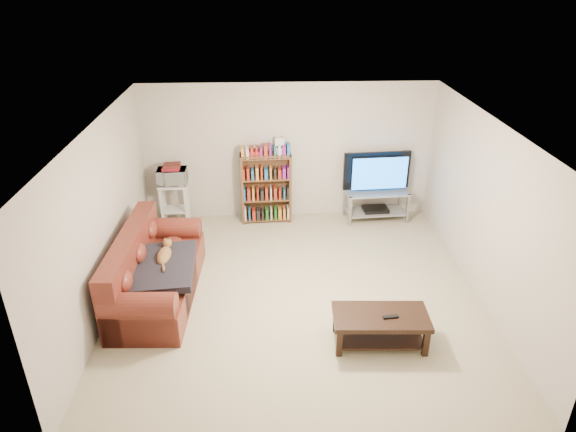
{
  "coord_description": "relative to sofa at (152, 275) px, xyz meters",
  "views": [
    {
      "loc": [
        -0.39,
        -5.95,
        4.15
      ],
      "look_at": [
        -0.1,
        0.4,
        1.0
      ],
      "focal_mm": 32.0,
      "sensor_mm": 36.0,
      "label": 1
    }
  ],
  "objects": [
    {
      "name": "ceiling",
      "position": [
        1.97,
        -0.02,
        2.07
      ],
      "size": [
        5.0,
        5.0,
        0.0
      ],
      "primitive_type": "plane",
      "rotation": [
        3.14,
        0.0,
        0.0
      ],
      "color": "white",
      "rests_on": "ground"
    },
    {
      "name": "floor",
      "position": [
        1.97,
        -0.02,
        -0.33
      ],
      "size": [
        5.0,
        5.0,
        0.0
      ],
      "primitive_type": "plane",
      "color": "#BBAF8B",
      "rests_on": "ground"
    },
    {
      "name": "wall_back",
      "position": [
        1.97,
        2.48,
        0.87
      ],
      "size": [
        5.0,
        0.0,
        5.0
      ],
      "primitive_type": "plane",
      "rotation": [
        1.57,
        0.0,
        0.0
      ],
      "color": "beige",
      "rests_on": "ground"
    },
    {
      "name": "sofa",
      "position": [
        0.0,
        0.0,
        0.0
      ],
      "size": [
        1.03,
        2.22,
        0.94
      ],
      "rotation": [
        0.0,
        0.0,
        -0.04
      ],
      "color": "maroon",
      "rests_on": "floor"
    },
    {
      "name": "remote",
      "position": [
        3.01,
        -1.17,
        0.09
      ],
      "size": [
        0.19,
        0.07,
        0.02
      ],
      "primitive_type": "cube",
      "rotation": [
        0.0,
        0.0,
        0.1
      ],
      "color": "black",
      "rests_on": "coffee_table"
    },
    {
      "name": "microwave",
      "position": [
        -0.0,
        2.14,
        0.59
      ],
      "size": [
        0.49,
        0.34,
        0.27
      ],
      "primitive_type": "imported",
      "rotation": [
        0.0,
        0.0,
        0.03
      ],
      "color": "silver",
      "rests_on": "microwave_stand"
    },
    {
      "name": "television",
      "position": [
        3.52,
        2.22,
        0.56
      ],
      "size": [
        1.19,
        0.24,
        0.68
      ],
      "primitive_type": "imported",
      "rotation": [
        0.0,
        0.0,
        3.21
      ],
      "color": "black",
      "rests_on": "tv_stand"
    },
    {
      "name": "blanket",
      "position": [
        0.18,
        -0.16,
        0.22
      ],
      "size": [
        0.9,
        1.13,
        0.19
      ],
      "primitive_type": "cube",
      "rotation": [
        0.05,
        -0.04,
        0.04
      ],
      "color": "black",
      "rests_on": "sofa"
    },
    {
      "name": "bookshelf",
      "position": [
        1.58,
        2.24,
        0.32
      ],
      "size": [
        0.88,
        0.32,
        1.25
      ],
      "rotation": [
        0.0,
        0.0,
        0.05
      ],
      "color": "brown",
      "rests_on": "floor"
    },
    {
      "name": "microwave_stand",
      "position": [
        -0.0,
        2.14,
        0.17
      ],
      "size": [
        0.5,
        0.37,
        0.78
      ],
      "rotation": [
        0.0,
        0.0,
        0.03
      ],
      "color": "silver",
      "rests_on": "floor"
    },
    {
      "name": "shelf_clutter",
      "position": [
        1.68,
        2.26,
        1.03
      ],
      "size": [
        0.64,
        0.22,
        0.28
      ],
      "rotation": [
        0.0,
        0.0,
        0.05
      ],
      "color": "silver",
      "rests_on": "bookshelf"
    },
    {
      "name": "cat",
      "position": [
        0.19,
        0.04,
        0.28
      ],
      "size": [
        0.26,
        0.61,
        0.18
      ],
      "primitive_type": null,
      "rotation": [
        0.0,
        0.0,
        -0.04
      ],
      "color": "brown",
      "rests_on": "sofa"
    },
    {
      "name": "tv_stand",
      "position": [
        3.52,
        2.22,
        0.04
      ],
      "size": [
        1.13,
        0.57,
        0.55
      ],
      "rotation": [
        0.0,
        0.0,
        0.07
      ],
      "color": "#999EA3",
      "rests_on": "floor"
    },
    {
      "name": "wall_front",
      "position": [
        1.97,
        -2.52,
        0.87
      ],
      "size": [
        5.0,
        0.0,
        5.0
      ],
      "primitive_type": "plane",
      "rotation": [
        -1.57,
        0.0,
        0.0
      ],
      "color": "beige",
      "rests_on": "ground"
    },
    {
      "name": "dvd_player",
      "position": [
        3.52,
        2.22,
        -0.14
      ],
      "size": [
        0.46,
        0.34,
        0.06
      ],
      "primitive_type": "cube",
      "rotation": [
        0.0,
        0.0,
        0.07
      ],
      "color": "black",
      "rests_on": "tv_stand"
    },
    {
      "name": "wall_left",
      "position": [
        -0.53,
        -0.02,
        0.87
      ],
      "size": [
        0.0,
        5.0,
        5.0
      ],
      "primitive_type": "plane",
      "rotation": [
        1.57,
        0.0,
        1.57
      ],
      "color": "beige",
      "rests_on": "ground"
    },
    {
      "name": "coffee_table",
      "position": [
        2.91,
        -1.12,
        -0.04
      ],
      "size": [
        1.16,
        0.62,
        0.41
      ],
      "rotation": [
        0.0,
        0.0,
        -0.05
      ],
      "color": "black",
      "rests_on": "floor"
    },
    {
      "name": "game_boxes",
      "position": [
        -0.0,
        2.14,
        0.75
      ],
      "size": [
        0.29,
        0.26,
        0.05
      ],
      "primitive_type": "cube",
      "rotation": [
        0.0,
        0.0,
        0.03
      ],
      "color": "maroon",
      "rests_on": "microwave"
    },
    {
      "name": "wall_right",
      "position": [
        4.47,
        -0.02,
        0.87
      ],
      "size": [
        0.0,
        5.0,
        5.0
      ],
      "primitive_type": "plane",
      "rotation": [
        1.57,
        0.0,
        -1.57
      ],
      "color": "beige",
      "rests_on": "ground"
    }
  ]
}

